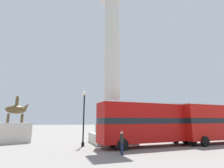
% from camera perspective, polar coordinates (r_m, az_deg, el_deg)
% --- Properties ---
extents(ground_plane, '(200.00, 200.00, 0.00)m').
position_cam_1_polar(ground_plane, '(21.07, 0.00, -18.78)').
color(ground_plane, gray).
extents(monument_column, '(4.61, 4.61, 20.78)m').
position_cam_1_polar(monument_column, '(21.56, 0.00, 2.08)').
color(monument_column, beige).
rests_on(monument_column, ground_plane).
extents(bus_a, '(11.35, 3.26, 4.32)m').
position_cam_1_polar(bus_a, '(18.77, 12.95, -12.02)').
color(bus_a, '#A80F0C').
rests_on(bus_a, ground_plane).
extents(bus_b, '(10.53, 3.40, 4.33)m').
position_cam_1_polar(bus_b, '(24.09, 30.92, -10.56)').
color(bus_b, '#B7140F').
rests_on(bus_b, ground_plane).
extents(equestrian_statue, '(4.04, 3.44, 5.51)m').
position_cam_1_polar(equestrian_statue, '(23.96, -29.37, -12.87)').
color(equestrian_statue, beige).
rests_on(equestrian_statue, ground_plane).
extents(street_lamp, '(0.41, 0.41, 5.55)m').
position_cam_1_polar(street_lamp, '(18.57, -9.20, -10.04)').
color(street_lamp, black).
rests_on(street_lamp, ground_plane).
extents(pedestrian_near_lamp, '(0.26, 0.48, 1.72)m').
position_cam_1_polar(pedestrian_near_lamp, '(14.04, 3.22, -18.22)').
color(pedestrian_near_lamp, '#192347').
rests_on(pedestrian_near_lamp, ground_plane).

